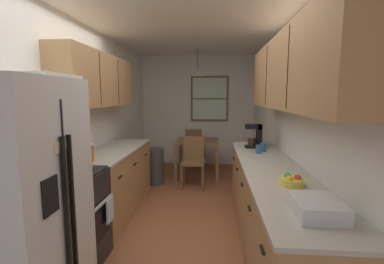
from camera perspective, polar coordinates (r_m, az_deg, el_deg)
The scene contains 26 objects.
ground_plane at distance 4.18m, azimuth -1.12°, elevation -15.40°, with size 12.00×12.00×0.00m, color brown.
wall_left at distance 4.22m, azimuth -19.75°, elevation 2.28°, with size 0.10×9.00×2.55m, color white.
wall_right at distance 3.96m, azimuth 18.65°, elevation 2.02°, with size 0.10×9.00×2.55m, color white.
wall_back at distance 6.50m, azimuth 1.17°, elevation 4.45°, with size 4.40×0.10×2.55m, color white.
ceiling_slab at distance 3.96m, azimuth -1.22°, elevation 21.57°, with size 4.40×9.00×0.08m, color white.
refrigerator at distance 2.24m, azimuth -33.00°, elevation -13.49°, with size 0.76×0.80×1.75m.
stove_range at distance 2.98m, azimuth -24.49°, elevation -16.10°, with size 0.66×0.62×1.10m.
microwave_over_range at distance 2.80m, azimuth -27.88°, elevation 7.00°, with size 0.39×0.60×0.36m.
counter_left at distance 4.03m, azimuth -16.00°, elevation -9.77°, with size 0.64×1.83×0.90m.
upper_cabinets_left at distance 3.86m, azimuth -19.00°, elevation 10.11°, with size 0.33×1.91×0.68m.
counter_right at distance 3.12m, azimuth 16.15°, elevation -14.99°, with size 0.64×3.10×0.90m.
upper_cabinets_right at distance 2.88m, azimuth 20.19°, elevation 11.64°, with size 0.33×2.78×0.72m.
dining_table at distance 5.51m, azimuth 1.17°, elevation -2.99°, with size 0.84×0.81×0.74m.
dining_chair_near at distance 4.94m, azimuth 0.30°, elevation -5.65°, with size 0.41×0.41×0.90m.
dining_chair_far at distance 6.14m, azimuth 0.50°, elevation -3.01°, with size 0.44×0.44×0.90m.
pendant_light at distance 5.44m, azimuth 1.21°, elevation 12.12°, with size 0.28×0.28×0.54m.
back_window at distance 6.41m, azimuth 3.68°, elevation 6.94°, with size 0.86×0.05×1.04m.
trash_bin at distance 5.17m, azimuth -7.75°, elevation -7.06°, with size 0.33×0.33×0.66m, color #3F3F42.
storage_canister at distance 3.25m, azimuth -20.80°, elevation -4.09°, with size 0.11×0.11×0.21m.
dish_towel at distance 2.95m, azimuth -16.75°, elevation -15.33°, with size 0.02×0.16×0.24m, color silver.
coffee_maker at distance 3.96m, azimuth 13.10°, elevation -0.73°, with size 0.22×0.18×0.33m.
mug_by_coffeemaker at distance 3.75m, azimuth 14.59°, elevation -3.09°, with size 0.12×0.08×0.11m.
mug_spare at distance 3.59m, azimuth 13.74°, elevation -3.53°, with size 0.11×0.07×0.11m.
fruit_bowl at distance 2.43m, azimuth 20.02°, elevation -9.52°, with size 0.21×0.21×0.09m.
dish_rack at distance 1.91m, azimuth 24.60°, elevation -14.08°, with size 0.28×0.34×0.10m, color silver.
table_serving_bowl at distance 5.50m, azimuth 0.45°, elevation -1.39°, with size 0.21×0.21×0.06m, color #E0D14C.
Camera 1 is at (0.38, -2.83, 1.64)m, focal length 25.57 mm.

